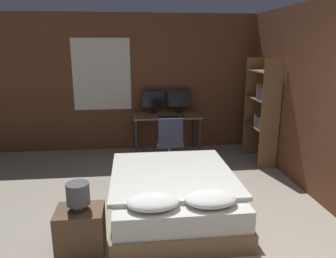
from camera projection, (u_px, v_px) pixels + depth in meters
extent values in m
cube|color=brown|center=(168.00, 83.00, 6.65)|extent=(12.00, 0.06, 2.70)
cube|color=silver|center=(102.00, 74.00, 6.42)|extent=(1.13, 0.01, 1.40)
cube|color=black|center=(102.00, 74.00, 6.42)|extent=(1.05, 0.01, 1.32)
cube|color=brown|center=(330.00, 105.00, 4.20)|extent=(0.06, 12.00, 2.70)
cube|color=#846647|center=(173.00, 205.00, 4.20)|extent=(1.50, 1.95, 0.22)
cube|color=silver|center=(173.00, 188.00, 4.14)|extent=(1.44, 1.89, 0.25)
cube|color=silver|center=(172.00, 173.00, 4.21)|extent=(1.54, 1.63, 0.05)
ellipsoid|color=white|center=(153.00, 202.00, 3.36)|extent=(0.55, 0.38, 0.13)
ellipsoid|color=white|center=(211.00, 199.00, 3.43)|extent=(0.55, 0.38, 0.13)
cube|color=brown|center=(81.00, 231.00, 3.38)|extent=(0.48, 0.39, 0.48)
cylinder|color=gray|center=(79.00, 209.00, 3.31)|extent=(0.10, 0.10, 0.02)
cylinder|color=gray|center=(79.00, 206.00, 3.30)|extent=(0.02, 0.02, 0.05)
cylinder|color=#4C4C51|center=(78.00, 194.00, 3.27)|extent=(0.23, 0.23, 0.22)
cube|color=#846042|center=(167.00, 116.00, 6.40)|extent=(1.32, 0.66, 0.03)
cylinder|color=#2D2D33|center=(136.00, 140.00, 6.16)|extent=(0.05, 0.05, 0.74)
cylinder|color=#2D2D33|center=(200.00, 138.00, 6.29)|extent=(0.05, 0.05, 0.74)
cylinder|color=#2D2D33|center=(136.00, 132.00, 6.70)|extent=(0.05, 0.05, 0.74)
cylinder|color=#2D2D33|center=(194.00, 130.00, 6.83)|extent=(0.05, 0.05, 0.74)
cylinder|color=black|center=(153.00, 113.00, 6.59)|extent=(0.16, 0.16, 0.01)
cylinder|color=black|center=(153.00, 110.00, 6.58)|extent=(0.03, 0.03, 0.09)
cube|color=black|center=(153.00, 99.00, 6.52)|extent=(0.46, 0.03, 0.35)
cube|color=black|center=(153.00, 99.00, 6.51)|extent=(0.43, 0.00, 0.32)
cylinder|color=black|center=(179.00, 112.00, 6.65)|extent=(0.16, 0.16, 0.01)
cylinder|color=black|center=(179.00, 109.00, 6.63)|extent=(0.03, 0.03, 0.09)
cube|color=black|center=(179.00, 99.00, 6.58)|extent=(0.46, 0.03, 0.35)
cube|color=black|center=(179.00, 99.00, 6.56)|extent=(0.43, 0.00, 0.32)
cube|color=black|center=(168.00, 117.00, 6.18)|extent=(0.36, 0.13, 0.02)
ellipsoid|color=black|center=(182.00, 116.00, 6.20)|extent=(0.07, 0.05, 0.04)
cylinder|color=black|center=(169.00, 163.00, 5.92)|extent=(0.52, 0.52, 0.04)
cylinder|color=gray|center=(169.00, 153.00, 5.87)|extent=(0.05, 0.05, 0.34)
cube|color=#33384C|center=(169.00, 143.00, 5.82)|extent=(0.46, 0.46, 0.07)
cube|color=#33384C|center=(171.00, 131.00, 5.55)|extent=(0.42, 0.05, 0.45)
cube|color=brown|center=(270.00, 116.00, 5.51)|extent=(0.33, 0.02, 1.87)
cube|color=brown|center=(253.00, 107.00, 6.31)|extent=(0.33, 0.02, 1.87)
cube|color=brown|center=(260.00, 126.00, 5.98)|extent=(0.33, 0.80, 0.02)
cube|color=brown|center=(262.00, 99.00, 5.85)|extent=(0.33, 0.80, 0.02)
cube|color=brown|center=(264.00, 71.00, 5.73)|extent=(0.33, 0.80, 0.02)
cube|color=#28282D|center=(269.00, 125.00, 5.59)|extent=(0.27, 0.03, 0.21)
cube|color=#B2332D|center=(268.00, 123.00, 5.62)|extent=(0.27, 0.03, 0.27)
cube|color=teal|center=(267.00, 123.00, 5.65)|extent=(0.27, 0.03, 0.23)
cube|color=#7A387F|center=(266.00, 124.00, 5.70)|extent=(0.27, 0.02, 0.19)
cube|color=#337042|center=(265.00, 124.00, 5.73)|extent=(0.27, 0.04, 0.19)
cube|color=#B2332D|center=(264.00, 123.00, 5.78)|extent=(0.27, 0.04, 0.20)
cube|color=#7A387F|center=(263.00, 122.00, 5.82)|extent=(0.27, 0.03, 0.20)
cube|color=#337042|center=(262.00, 121.00, 5.86)|extent=(0.27, 0.03, 0.22)
cube|color=orange|center=(262.00, 120.00, 5.90)|extent=(0.27, 0.04, 0.23)
cube|color=#7A387F|center=(271.00, 96.00, 5.47)|extent=(0.27, 0.03, 0.18)
cube|color=teal|center=(270.00, 95.00, 5.50)|extent=(0.27, 0.04, 0.23)
cube|color=#2D4784|center=(269.00, 95.00, 5.55)|extent=(0.27, 0.04, 0.20)
cube|color=#7A387F|center=(268.00, 93.00, 5.59)|extent=(0.27, 0.03, 0.25)
cube|color=#B2332D|center=(267.00, 94.00, 5.63)|extent=(0.27, 0.04, 0.21)
cube|color=#2D4784|center=(266.00, 94.00, 5.68)|extent=(0.27, 0.04, 0.19)
cube|color=#2D4784|center=(265.00, 94.00, 5.72)|extent=(0.27, 0.03, 0.18)
cube|color=orange|center=(264.00, 91.00, 5.75)|extent=(0.27, 0.03, 0.27)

